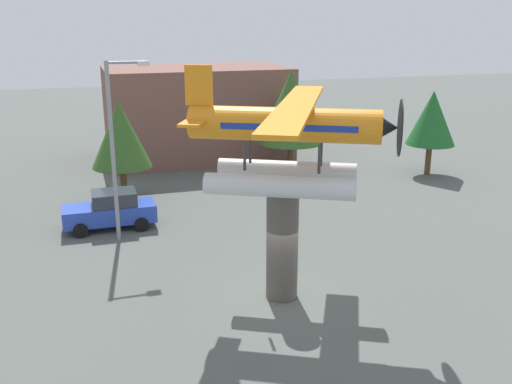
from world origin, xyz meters
The scene contains 9 objects.
ground_plane centered at (0.00, 0.00, 0.00)m, with size 140.00×140.00×0.00m, color #515651.
display_pedestal centered at (0.00, 0.00, 1.99)m, with size 1.10×1.10×3.97m, color #4C4742.
floatplane_monument centered at (0.12, -0.06, 5.65)m, with size 7.12×9.76×4.00m.
car_mid_blue centered at (-5.23, 8.92, 0.88)m, with size 4.20×2.02×1.76m.
streetlight_primary centered at (-4.84, 7.32, 4.52)m, with size 1.84×0.28×7.78m.
storefront_building centered at (1.64, 22.00, 3.13)m, with size 12.27×7.31×6.26m, color brown.
tree_east centered at (-4.29, 12.96, 3.63)m, with size 3.13×3.13×5.39m.
tree_center_back centered at (6.35, 15.92, 4.19)m, with size 4.09×4.09×6.47m.
tree_far_east centered at (14.45, 12.86, 3.56)m, with size 2.99×2.99×5.24m.
Camera 1 is at (-6.32, -17.08, 9.35)m, focal length 39.97 mm.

